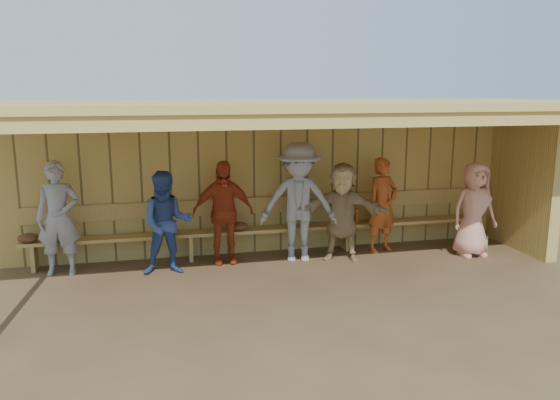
# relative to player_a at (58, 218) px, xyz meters

# --- Properties ---
(ground) EXTENTS (90.00, 90.00, 0.00)m
(ground) POSITION_rel_player_a_xyz_m (3.18, -0.81, -0.84)
(ground) COLOR brown
(ground) RESTS_ON ground
(player_a) EXTENTS (0.63, 0.44, 1.67)m
(player_a) POSITION_rel_player_a_xyz_m (0.00, 0.00, 0.00)
(player_a) COLOR #929199
(player_a) RESTS_ON ground
(player_c) EXTENTS (0.76, 0.60, 1.52)m
(player_c) POSITION_rel_player_a_xyz_m (1.52, -0.33, -0.08)
(player_c) COLOR #334B8E
(player_c) RESTS_ON ground
(player_d) EXTENTS (0.94, 0.40, 1.60)m
(player_d) POSITION_rel_player_a_xyz_m (2.38, 0.00, -0.03)
(player_d) COLOR #B03A1C
(player_d) RESTS_ON ground
(player_e) EXTENTS (1.33, 0.93, 1.87)m
(player_e) POSITION_rel_player_a_xyz_m (3.54, -0.16, 0.10)
(player_e) COLOR gray
(player_e) RESTS_ON ground
(player_f) EXTENTS (1.50, 0.99, 1.55)m
(player_f) POSITION_rel_player_a_xyz_m (4.22, -0.27, -0.06)
(player_f) COLOR tan
(player_f) RESTS_ON ground
(player_g) EXTENTS (0.66, 0.53, 1.57)m
(player_g) POSITION_rel_player_a_xyz_m (5.02, 0.00, -0.05)
(player_g) COLOR #A9491B
(player_g) RESTS_ON ground
(player_h) EXTENTS (0.76, 0.50, 1.53)m
(player_h) POSITION_rel_player_a_xyz_m (6.35, -0.56, -0.07)
(player_h) COLOR tan
(player_h) RESTS_ON ground
(dugout_structure) EXTENTS (8.80, 3.20, 2.50)m
(dugout_structure) POSITION_rel_player_a_xyz_m (3.56, -0.12, 0.86)
(dugout_structure) COLOR tan
(dugout_structure) RESTS_ON ground
(bench) EXTENTS (7.60, 0.34, 0.93)m
(bench) POSITION_rel_player_a_xyz_m (3.18, 0.31, -0.31)
(bench) COLOR tan
(bench) RESTS_ON ground
(dugout_equipment) EXTENTS (7.52, 0.62, 0.80)m
(dugout_equipment) POSITION_rel_player_a_xyz_m (2.23, 0.18, -0.35)
(dugout_equipment) COLOR gold
(dugout_equipment) RESTS_ON ground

